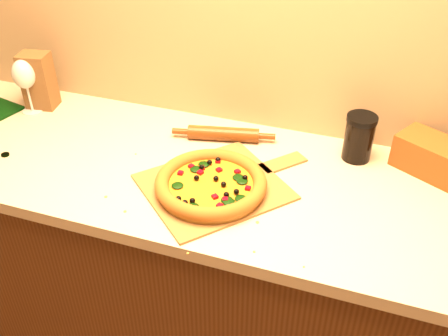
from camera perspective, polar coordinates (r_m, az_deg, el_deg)
cabinet at (r=1.83m, az=1.23°, el=-12.92°), size 2.80×0.65×0.86m
countertop at (r=1.53m, az=1.44°, el=-1.59°), size 2.84×0.68×0.04m
pizza_peel at (r=1.48m, az=-0.69°, el=-1.97°), size 0.51×0.52×0.01m
pizza at (r=1.44m, az=-1.50°, el=-1.81°), size 0.32×0.32×0.05m
bottle_cap at (r=1.76m, az=-23.72°, el=1.41°), size 0.03×0.03×0.01m
rolling_pin at (r=1.68m, az=-0.07°, el=3.93°), size 0.34×0.10×0.05m
wine_glass at (r=1.94m, az=-21.89°, el=9.76°), size 0.08×0.08×0.20m
paper_bag at (r=1.98m, az=-20.45°, el=9.32°), size 0.12×0.10×0.21m
dark_jar at (r=1.62m, az=15.17°, el=3.39°), size 0.09×0.09×0.15m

